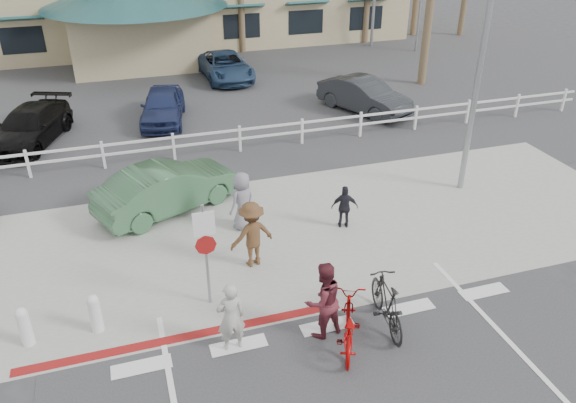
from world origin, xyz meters
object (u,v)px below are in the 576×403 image
object	(u,v)px
bike_red	(348,324)
car_white_sedan	(168,188)
sign_post	(206,250)
bike_black	(387,303)

from	to	relation	value
bike_red	car_white_sedan	world-z (taller)	car_white_sedan
sign_post	car_white_sedan	xyz separation A→B (m)	(-0.31, 4.73, -0.73)
sign_post	bike_red	xyz separation A→B (m)	(2.50, -2.22, -0.93)
bike_black	sign_post	bearing A→B (deg)	-21.32
car_white_sedan	sign_post	bearing A→B (deg)	159.62
sign_post	bike_black	world-z (taller)	sign_post
bike_black	car_white_sedan	size ratio (longest dim) A/B	0.45
sign_post	car_white_sedan	distance (m)	4.79
bike_black	car_white_sedan	bearing A→B (deg)	-52.77
sign_post	bike_red	distance (m)	3.47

